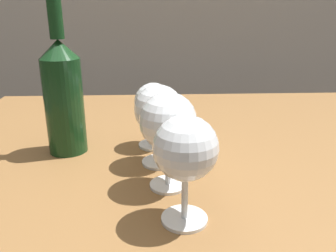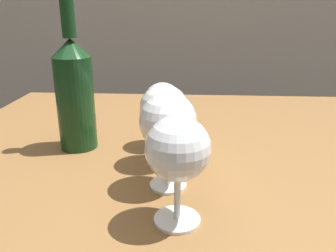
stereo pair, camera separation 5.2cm
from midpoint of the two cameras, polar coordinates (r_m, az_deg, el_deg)
dining_table at (r=0.78m, az=1.57°, el=-9.37°), size 1.12×0.82×0.72m
wine_glass_cabernet at (r=0.43m, az=-0.49°, el=-4.18°), size 0.08×0.08×0.15m
wine_glass_chardonnay at (r=0.52m, az=-2.87°, el=0.66°), size 0.09×0.09×0.16m
wine_glass_white at (r=0.60m, az=-4.01°, el=2.46°), size 0.09×0.09×0.15m
wine_glass_rose at (r=0.68m, az=-4.59°, el=3.73°), size 0.08×0.08×0.13m
wine_bottle at (r=0.69m, az=-19.18°, el=5.07°), size 0.07×0.07×0.31m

